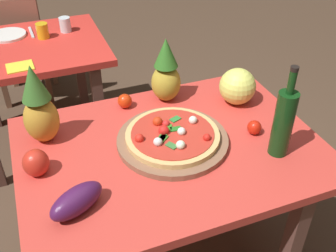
% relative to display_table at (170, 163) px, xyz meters
% --- Properties ---
extents(display_table, '(1.20, 0.87, 0.72)m').
position_rel_display_table_xyz_m(display_table, '(0.00, 0.00, 0.00)').
color(display_table, brown).
rests_on(display_table, ground_plane).
extents(background_table, '(0.90, 0.75, 0.72)m').
position_rel_display_table_xyz_m(background_table, '(-0.45, 1.18, -0.03)').
color(background_table, brown).
rests_on(background_table, ground_plane).
extents(dining_chair, '(0.48, 0.48, 0.85)m').
position_rel_display_table_xyz_m(dining_chair, '(-0.50, 1.79, -0.15)').
color(dining_chair, brown).
rests_on(dining_chair, ground_plane).
extents(pizza_board, '(0.45, 0.45, 0.02)m').
position_rel_display_table_xyz_m(pizza_board, '(0.02, 0.02, 0.10)').
color(pizza_board, brown).
rests_on(pizza_board, display_table).
extents(pizza, '(0.38, 0.38, 0.06)m').
position_rel_display_table_xyz_m(pizza, '(0.01, 0.02, 0.13)').
color(pizza, '#DBB069').
rests_on(pizza, pizza_board).
extents(wine_bottle, '(0.08, 0.08, 0.38)m').
position_rel_display_table_xyz_m(wine_bottle, '(0.38, -0.19, 0.23)').
color(wine_bottle, '#103813').
rests_on(wine_bottle, display_table).
extents(pineapple_left, '(0.14, 0.14, 0.31)m').
position_rel_display_table_xyz_m(pineapple_left, '(0.11, 0.34, 0.23)').
color(pineapple_left, '#B0982F').
rests_on(pineapple_left, display_table).
extents(pineapple_right, '(0.14, 0.14, 0.34)m').
position_rel_display_table_xyz_m(pineapple_right, '(-0.46, 0.23, 0.24)').
color(pineapple_right, '#C08A2A').
rests_on(pineapple_right, display_table).
extents(melon, '(0.17, 0.17, 0.17)m').
position_rel_display_table_xyz_m(melon, '(0.40, 0.19, 0.17)').
color(melon, '#DDE265').
rests_on(melon, display_table).
extents(bell_pepper, '(0.10, 0.10, 0.11)m').
position_rel_display_table_xyz_m(bell_pepper, '(-0.51, 0.03, 0.14)').
color(bell_pepper, red).
rests_on(bell_pepper, display_table).
extents(eggplant, '(0.22, 0.17, 0.09)m').
position_rel_display_table_xyz_m(eggplant, '(-0.41, -0.20, 0.13)').
color(eggplant, '#441745').
rests_on(eggplant, display_table).
extents(tomato_at_corner, '(0.07, 0.07, 0.07)m').
position_rel_display_table_xyz_m(tomato_at_corner, '(-0.09, 0.34, 0.12)').
color(tomato_at_corner, red).
rests_on(tomato_at_corner, display_table).
extents(tomato_near_board, '(0.06, 0.06, 0.06)m').
position_rel_display_table_xyz_m(tomato_near_board, '(0.36, -0.05, 0.12)').
color(tomato_near_board, red).
rests_on(tomato_near_board, display_table).
extents(drinking_glass_juice, '(0.07, 0.07, 0.09)m').
position_rel_display_table_xyz_m(drinking_glass_juice, '(-0.34, 1.26, 0.14)').
color(drinking_glass_juice, gold).
rests_on(drinking_glass_juice, background_table).
extents(drinking_glass_water, '(0.07, 0.07, 0.09)m').
position_rel_display_table_xyz_m(drinking_glass_water, '(-0.20, 1.31, 0.13)').
color(drinking_glass_water, silver).
rests_on(drinking_glass_water, background_table).
extents(dinner_plate, '(0.22, 0.22, 0.02)m').
position_rel_display_table_xyz_m(dinner_plate, '(-0.55, 1.36, 0.10)').
color(dinner_plate, white).
rests_on(dinner_plate, background_table).
extents(knife_utensil, '(0.02, 0.18, 0.01)m').
position_rel_display_table_xyz_m(knife_utensil, '(-0.41, 1.36, 0.09)').
color(knife_utensil, silver).
rests_on(knife_utensil, background_table).
extents(napkin_folded, '(0.15, 0.13, 0.01)m').
position_rel_display_table_xyz_m(napkin_folded, '(-0.51, 0.91, 0.09)').
color(napkin_folded, yellow).
rests_on(napkin_folded, background_table).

